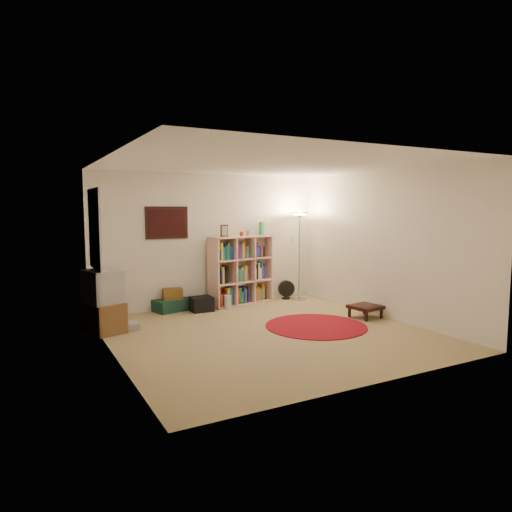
% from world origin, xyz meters
% --- Properties ---
extents(room, '(4.54, 4.54, 2.54)m').
position_xyz_m(room, '(-0.05, 0.05, 1.26)').
color(room, '#99845A').
rests_on(room, ground).
extents(bookshelf, '(1.37, 0.63, 1.59)m').
position_xyz_m(bookshelf, '(0.55, 2.09, 0.64)').
color(bookshelf, '#FFBBAA').
rests_on(bookshelf, ground).
extents(floor_lamp, '(0.36, 0.36, 1.79)m').
position_xyz_m(floor_lamp, '(1.78, 1.89, 1.48)').
color(floor_lamp, '#B1B1B6').
rests_on(floor_lamp, ground).
extents(floor_fan, '(0.34, 0.22, 0.39)m').
position_xyz_m(floor_fan, '(1.59, 2.07, 0.19)').
color(floor_fan, black).
rests_on(floor_fan, ground).
extents(tv_stand, '(0.62, 0.75, 0.94)m').
position_xyz_m(tv_stand, '(-2.16, 1.25, 0.46)').
color(tv_stand, brown).
rests_on(tv_stand, ground).
extents(dvd_box, '(0.33, 0.28, 0.11)m').
position_xyz_m(dvd_box, '(-1.83, 1.18, 0.06)').
color(dvd_box, '#A2A2A6').
rests_on(dvd_box, ground).
extents(suitcase, '(0.75, 0.58, 0.21)m').
position_xyz_m(suitcase, '(-0.80, 2.16, 0.11)').
color(suitcase, '#13342B').
rests_on(suitcase, ground).
extents(wicker_basket, '(0.38, 0.30, 0.20)m').
position_xyz_m(wicker_basket, '(-0.80, 2.12, 0.31)').
color(wicker_basket, brown).
rests_on(wicker_basket, suitcase).
extents(duffel_bag, '(0.38, 0.32, 0.26)m').
position_xyz_m(duffel_bag, '(-0.35, 1.85, 0.13)').
color(duffel_bag, black).
rests_on(duffel_bag, ground).
extents(paper_towel, '(0.16, 0.16, 0.26)m').
position_xyz_m(paper_towel, '(0.14, 1.77, 0.13)').
color(paper_towel, silver).
rests_on(paper_towel, ground).
extents(red_rug, '(1.60, 1.60, 0.01)m').
position_xyz_m(red_rug, '(0.85, -0.01, 0.01)').
color(red_rug, maroon).
rests_on(red_rug, ground).
extents(side_table, '(0.52, 0.52, 0.22)m').
position_xyz_m(side_table, '(1.93, 0.07, 0.18)').
color(side_table, black).
rests_on(side_table, ground).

